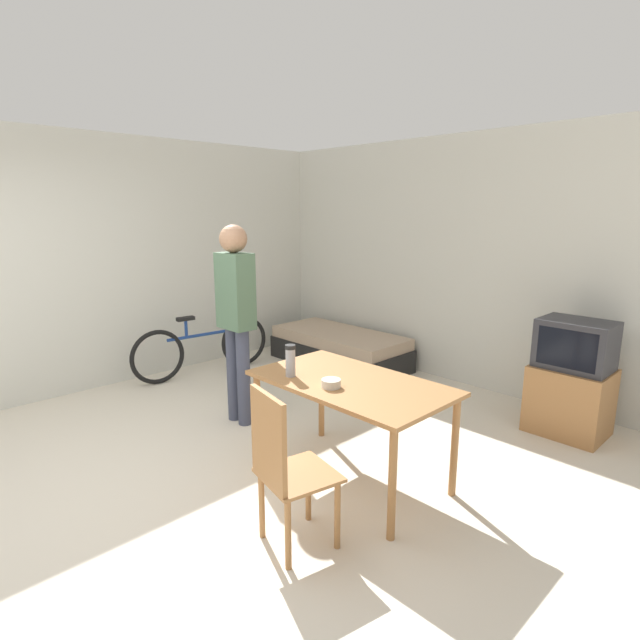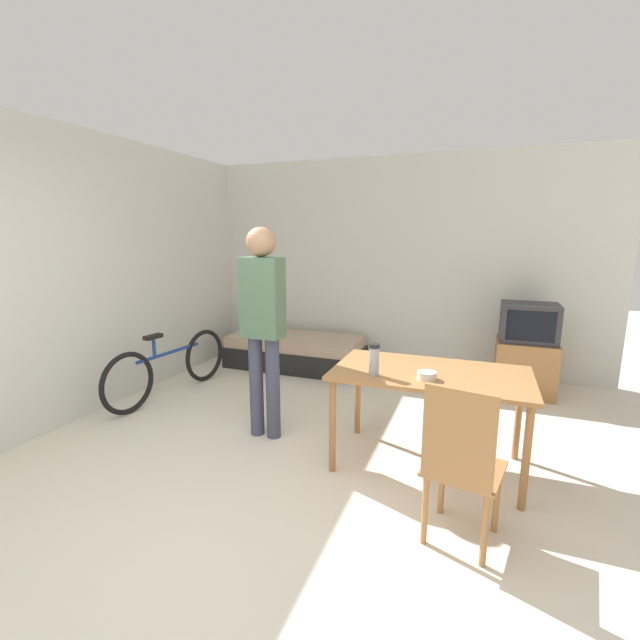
# 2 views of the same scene
# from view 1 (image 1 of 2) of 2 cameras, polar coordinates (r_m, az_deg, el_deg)

# --- Properties ---
(ground_plane) EXTENTS (20.00, 20.00, 0.00)m
(ground_plane) POSITION_cam_1_polar(r_m,az_deg,el_deg) (3.84, -23.82, -18.60)
(ground_plane) COLOR beige
(wall_back) EXTENTS (5.55, 0.06, 2.70)m
(wall_back) POSITION_cam_1_polar(r_m,az_deg,el_deg) (5.87, 13.08, 6.67)
(wall_back) COLOR silver
(wall_back) RESTS_ON ground_plane
(wall_left) EXTENTS (0.06, 4.85, 2.70)m
(wall_left) POSITION_cam_1_polar(r_m,az_deg,el_deg) (6.24, -15.84, 6.86)
(wall_left) COLOR silver
(wall_left) RESTS_ON ground_plane
(daybed) EXTENTS (1.77, 0.81, 0.42)m
(daybed) POSITION_cam_1_polar(r_m,az_deg,el_deg) (6.30, 2.24, -3.24)
(daybed) COLOR black
(daybed) RESTS_ON ground_plane
(tv) EXTENTS (0.61, 0.51, 1.01)m
(tv) POSITION_cam_1_polar(r_m,az_deg,el_deg) (4.83, 26.80, -6.22)
(tv) COLOR #9E6B3D
(tv) RESTS_ON ground_plane
(dining_table) EXTENTS (1.40, 0.80, 0.75)m
(dining_table) POSITION_cam_1_polar(r_m,az_deg,el_deg) (3.55, 3.53, -8.17)
(dining_table) COLOR #9E6B3D
(dining_table) RESTS_ON ground_plane
(wooden_chair) EXTENTS (0.47, 0.47, 0.97)m
(wooden_chair) POSITION_cam_1_polar(r_m,az_deg,el_deg) (2.90, -4.19, -16.12)
(wooden_chair) COLOR #9E6B3D
(wooden_chair) RESTS_ON ground_plane
(bicycle) EXTENTS (0.22, 1.71, 0.72)m
(bicycle) POSITION_cam_1_polar(r_m,az_deg,el_deg) (6.04, -13.23, -3.10)
(bicycle) COLOR black
(bicycle) RESTS_ON ground_plane
(person_standing) EXTENTS (0.34, 0.24, 1.79)m
(person_standing) POSITION_cam_1_polar(r_m,az_deg,el_deg) (4.45, -9.59, 1.25)
(person_standing) COLOR #3D4256
(person_standing) RESTS_ON ground_plane
(thermos_flask) EXTENTS (0.07, 0.07, 0.23)m
(thermos_flask) POSITION_cam_1_polar(r_m,az_deg,el_deg) (3.57, -3.40, -4.47)
(thermos_flask) COLOR #99999E
(thermos_flask) RESTS_ON dining_table
(mate_bowl) EXTENTS (0.13, 0.13, 0.06)m
(mate_bowl) POSITION_cam_1_polar(r_m,az_deg,el_deg) (3.38, 1.27, -7.25)
(mate_bowl) COLOR beige
(mate_bowl) RESTS_ON dining_table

